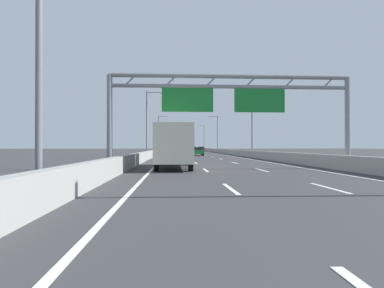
{
  "coord_description": "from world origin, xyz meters",
  "views": [
    {
      "loc": [
        -3.83,
        1.06,
        1.51
      ],
      "look_at": [
        1.03,
        86.27,
        2.16
      ],
      "focal_mm": 30.3,
      "sensor_mm": 36.0,
      "label": 1
    }
  ],
  "objects_px": {
    "streetlamp_left_mid": "(148,120)",
    "streetlamp_left_distant": "(164,136)",
    "streetlamp_left_far": "(160,132)",
    "orange_car": "(192,150)",
    "red_car": "(201,149)",
    "sign_gantry": "(229,97)",
    "green_car": "(198,151)",
    "streetlamp_right_mid": "(250,120)",
    "white_car": "(186,149)",
    "silver_car": "(184,149)",
    "streetlamp_left_near": "(47,12)",
    "streetlamp_right_far": "(217,132)",
    "streetlamp_right_distant": "(203,136)",
    "box_truck": "(174,145)"
  },
  "relations": [
    {
      "from": "streetlamp_left_mid",
      "to": "streetlamp_left_distant",
      "type": "distance_m",
      "value": 74.83
    },
    {
      "from": "streetlamp_left_far",
      "to": "orange_car",
      "type": "distance_m",
      "value": 18.66
    },
    {
      "from": "red_car",
      "to": "sign_gantry",
      "type": "bearing_deg",
      "value": -93.22
    },
    {
      "from": "streetlamp_left_mid",
      "to": "green_car",
      "type": "relative_size",
      "value": 2.17
    },
    {
      "from": "streetlamp_right_mid",
      "to": "streetlamp_left_far",
      "type": "relative_size",
      "value": 1.0
    },
    {
      "from": "white_car",
      "to": "orange_car",
      "type": "distance_m",
      "value": 23.43
    },
    {
      "from": "streetlamp_left_far",
      "to": "silver_car",
      "type": "relative_size",
      "value": 2.15
    },
    {
      "from": "sign_gantry",
      "to": "streetlamp_left_near",
      "type": "height_order",
      "value": "streetlamp_left_near"
    },
    {
      "from": "sign_gantry",
      "to": "green_car",
      "type": "height_order",
      "value": "sign_gantry"
    },
    {
      "from": "green_car",
      "to": "sign_gantry",
      "type": "bearing_deg",
      "value": -90.51
    },
    {
      "from": "streetlamp_right_far",
      "to": "red_car",
      "type": "bearing_deg",
      "value": 125.01
    },
    {
      "from": "streetlamp_left_distant",
      "to": "streetlamp_right_distant",
      "type": "distance_m",
      "value": 14.93
    },
    {
      "from": "streetlamp_right_mid",
      "to": "streetlamp_right_far",
      "type": "distance_m",
      "value": 37.41
    },
    {
      "from": "red_car",
      "to": "streetlamp_left_near",
      "type": "bearing_deg",
      "value": -97.95
    },
    {
      "from": "orange_car",
      "to": "streetlamp_left_distant",
      "type": "bearing_deg",
      "value": 97.92
    },
    {
      "from": "orange_car",
      "to": "streetlamp_left_near",
      "type": "bearing_deg",
      "value": -97.31
    },
    {
      "from": "white_car",
      "to": "red_car",
      "type": "distance_m",
      "value": 4.29
    },
    {
      "from": "red_car",
      "to": "box_truck",
      "type": "relative_size",
      "value": 0.54
    },
    {
      "from": "silver_car",
      "to": "red_car",
      "type": "relative_size",
      "value": 0.95
    },
    {
      "from": "streetlamp_left_near",
      "to": "orange_car",
      "type": "relative_size",
      "value": 2.08
    },
    {
      "from": "white_car",
      "to": "streetlamp_right_mid",
      "type": "bearing_deg",
      "value": -80.18
    },
    {
      "from": "streetlamp_right_mid",
      "to": "streetlamp_right_far",
      "type": "relative_size",
      "value": 1.0
    },
    {
      "from": "silver_car",
      "to": "white_car",
      "type": "bearing_deg",
      "value": -90.58
    },
    {
      "from": "streetlamp_right_far",
      "to": "streetlamp_left_mid",
      "type": "bearing_deg",
      "value": -111.76
    },
    {
      "from": "green_car",
      "to": "orange_car",
      "type": "height_order",
      "value": "orange_car"
    },
    {
      "from": "green_car",
      "to": "orange_car",
      "type": "xyz_separation_m",
      "value": [
        -0.14,
        14.59,
        0.05
      ]
    },
    {
      "from": "streetlamp_left_mid",
      "to": "green_car",
      "type": "xyz_separation_m",
      "value": [
        7.63,
        6.38,
        -4.69
      ]
    },
    {
      "from": "silver_car",
      "to": "orange_car",
      "type": "height_order",
      "value": "same"
    },
    {
      "from": "streetlamp_right_mid",
      "to": "orange_car",
      "type": "bearing_deg",
      "value": 109.53
    },
    {
      "from": "streetlamp_left_distant",
      "to": "orange_car",
      "type": "distance_m",
      "value": 54.57
    },
    {
      "from": "streetlamp_right_distant",
      "to": "silver_car",
      "type": "relative_size",
      "value": 2.15
    },
    {
      "from": "sign_gantry",
      "to": "streetlamp_right_mid",
      "type": "height_order",
      "value": "streetlamp_right_mid"
    },
    {
      "from": "streetlamp_left_near",
      "to": "red_car",
      "type": "xyz_separation_m",
      "value": [
        11.2,
        80.15,
        -4.64
      ]
    },
    {
      "from": "streetlamp_left_distant",
      "to": "streetlamp_right_distant",
      "type": "height_order",
      "value": "same"
    },
    {
      "from": "red_car",
      "to": "streetlamp_left_mid",
      "type": "bearing_deg",
      "value": -104.68
    },
    {
      "from": "streetlamp_right_distant",
      "to": "orange_car",
      "type": "bearing_deg",
      "value": -97.86
    },
    {
      "from": "sign_gantry",
      "to": "streetlamp_right_far",
      "type": "relative_size",
      "value": 1.72
    },
    {
      "from": "orange_car",
      "to": "white_car",
      "type": "bearing_deg",
      "value": 90.61
    },
    {
      "from": "streetlamp_left_mid",
      "to": "streetlamp_left_far",
      "type": "bearing_deg",
      "value": 90.0
    },
    {
      "from": "streetlamp_left_mid",
      "to": "white_car",
      "type": "bearing_deg",
      "value": 80.73
    },
    {
      "from": "streetlamp_left_mid",
      "to": "box_truck",
      "type": "bearing_deg",
      "value": -81.55
    },
    {
      "from": "streetlamp_right_mid",
      "to": "red_car",
      "type": "distance_m",
      "value": 43.15
    },
    {
      "from": "green_car",
      "to": "box_truck",
      "type": "xyz_separation_m",
      "value": [
        -4.0,
        -30.87,
        0.89
      ]
    },
    {
      "from": "orange_car",
      "to": "streetlamp_right_far",
      "type": "bearing_deg",
      "value": 65.66
    },
    {
      "from": "sign_gantry",
      "to": "streetlamp_left_far",
      "type": "height_order",
      "value": "streetlamp_left_far"
    },
    {
      "from": "streetlamp_right_mid",
      "to": "sign_gantry",
      "type": "bearing_deg",
      "value": -106.5
    },
    {
      "from": "streetlamp_left_far",
      "to": "red_car",
      "type": "relative_size",
      "value": 2.04
    },
    {
      "from": "streetlamp_right_distant",
      "to": "white_car",
      "type": "distance_m",
      "value": 31.72
    },
    {
      "from": "streetlamp_right_mid",
      "to": "red_car",
      "type": "height_order",
      "value": "streetlamp_right_mid"
    },
    {
      "from": "silver_car",
      "to": "box_truck",
      "type": "distance_m",
      "value": 91.08
    }
  ]
}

